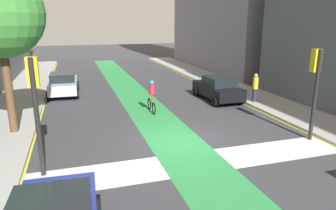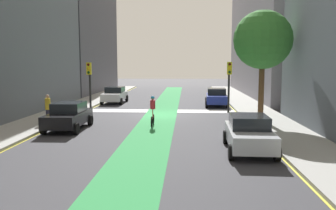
{
  "view_description": "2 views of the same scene",
  "coord_description": "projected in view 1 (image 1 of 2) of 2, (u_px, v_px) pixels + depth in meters",
  "views": [
    {
      "loc": [
        -4.12,
        -11.53,
        4.98
      ],
      "look_at": [
        0.35,
        2.79,
        0.91
      ],
      "focal_mm": 32.84,
      "sensor_mm": 36.0,
      "label": 1
    },
    {
      "loc": [
        -2.07,
        26.2,
        3.87
      ],
      "look_at": [
        -0.93,
        4.65,
        1.29
      ],
      "focal_mm": 37.8,
      "sensor_mm": 36.0,
      "label": 2
    }
  ],
  "objects": [
    {
      "name": "traffic_signal_near_right",
      "position": [
        315.0,
        77.0,
        12.85
      ],
      "size": [
        0.35,
        0.52,
        3.9
      ],
      "color": "black",
      "rests_on": "ground_plane"
    },
    {
      "name": "curb_stripe_left",
      "position": [
        27.0,
        161.0,
        11.38
      ],
      "size": [
        0.16,
        60.0,
        0.01
      ],
      "primitive_type": "cube",
      "color": "yellow",
      "rests_on": "ground_plane"
    },
    {
      "name": "bike_lane_paint",
      "position": [
        176.0,
        143.0,
        13.07
      ],
      "size": [
        2.4,
        60.0,
        0.01
      ],
      "primitive_type": "cube",
      "color": "#2D8C47",
      "rests_on": "ground_plane"
    },
    {
      "name": "ground_plane",
      "position": [
        180.0,
        142.0,
        13.11
      ],
      "size": [
        120.0,
        120.0,
        0.0
      ],
      "primitive_type": "plane",
      "color": "#38383D"
    },
    {
      "name": "traffic_signal_near_left",
      "position": [
        35.0,
        94.0,
        9.73
      ],
      "size": [
        0.35,
        0.52,
        3.93
      ],
      "color": "black",
      "rests_on": "ground_plane"
    },
    {
      "name": "car_black_right_far",
      "position": [
        218.0,
        88.0,
        19.96
      ],
      "size": [
        2.05,
        4.22,
        1.57
      ],
      "color": "black",
      "rests_on": "ground_plane"
    },
    {
      "name": "sidewalk_right",
      "position": [
        322.0,
        124.0,
        15.25
      ],
      "size": [
        3.0,
        60.0,
        0.15
      ],
      "primitive_type": "cube",
      "color": "#9E9E99",
      "rests_on": "ground_plane"
    },
    {
      "name": "crosswalk_band",
      "position": [
        198.0,
        162.0,
        11.27
      ],
      "size": [
        12.0,
        1.8,
        0.01
      ],
      "primitive_type": "cube",
      "color": "silver",
      "rests_on": "ground_plane"
    },
    {
      "name": "pedestrian_sidewalk_right_a",
      "position": [
        255.0,
        87.0,
        19.04
      ],
      "size": [
        0.34,
        0.34,
        1.75
      ],
      "color": "#262638",
      "rests_on": "sidewalk_right"
    },
    {
      "name": "cyclist_in_lane",
      "position": [
        152.0,
        96.0,
        17.26
      ],
      "size": [
        0.32,
        1.73,
        1.86
      ],
      "color": "black",
      "rests_on": "ground_plane"
    },
    {
      "name": "curb_stripe_right",
      "position": [
        297.0,
        128.0,
        14.84
      ],
      "size": [
        0.16,
        60.0,
        0.01
      ],
      "primitive_type": "cube",
      "color": "yellow",
      "rests_on": "ground_plane"
    },
    {
      "name": "car_silver_left_far",
      "position": [
        63.0,
        84.0,
        21.47
      ],
      "size": [
        2.14,
        4.26,
        1.57
      ],
      "color": "#B2B7BF",
      "rests_on": "ground_plane"
    }
  ]
}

